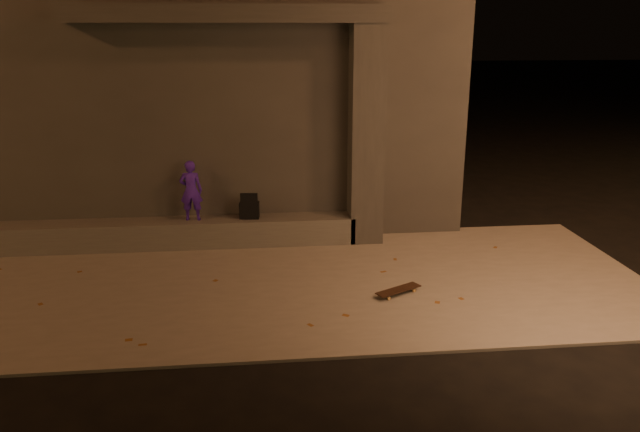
{
  "coord_description": "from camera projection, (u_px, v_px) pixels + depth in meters",
  "views": [
    {
      "loc": [
        -0.14,
        -6.37,
        3.6
      ],
      "look_at": [
        0.74,
        2.0,
        1.02
      ],
      "focal_mm": 35.0,
      "sensor_mm": 36.0,
      "label": 1
    }
  ],
  "objects": [
    {
      "name": "backpack",
      "position": [
        249.0,
        209.0,
        10.48
      ],
      "size": [
        0.34,
        0.24,
        0.46
      ],
      "rotation": [
        0.0,
        0.0,
        -0.09
      ],
      "color": "black",
      "rests_on": "ledge"
    },
    {
      "name": "ground",
      "position": [
        274.0,
        354.0,
        7.13
      ],
      "size": [
        120.0,
        120.0,
        0.0
      ],
      "primitive_type": "plane",
      "color": "black",
      "rests_on": "ground"
    },
    {
      "name": "skateboard",
      "position": [
        398.0,
        290.0,
        8.6
      ],
      "size": [
        0.7,
        0.49,
        0.08
      ],
      "rotation": [
        0.0,
        0.0,
        0.5
      ],
      "color": "black",
      "rests_on": "sidewalk"
    },
    {
      "name": "skateboarder",
      "position": [
        191.0,
        190.0,
        10.28
      ],
      "size": [
        0.38,
        0.26,
        1.01
      ],
      "primitive_type": "imported",
      "rotation": [
        0.0,
        0.0,
        3.09
      ],
      "color": "#431BB5",
      "rests_on": "ledge"
    },
    {
      "name": "building",
      "position": [
        210.0,
        78.0,
        12.44
      ],
      "size": [
        9.0,
        5.1,
        5.22
      ],
      "color": "#3A3735",
      "rests_on": "ground"
    },
    {
      "name": "ledge",
      "position": [
        176.0,
        233.0,
        10.47
      ],
      "size": [
        6.0,
        0.55,
        0.45
      ],
      "primitive_type": "cube",
      "color": "#57534E",
      "rests_on": "sidewalk"
    },
    {
      "name": "sidewalk",
      "position": [
        269.0,
        284.0,
        9.02
      ],
      "size": [
        11.0,
        4.4,
        0.04
      ],
      "primitive_type": "cube",
      "color": "slate",
      "rests_on": "ground"
    },
    {
      "name": "canopy",
      "position": [
        227.0,
        13.0,
        9.58
      ],
      "size": [
        5.0,
        0.7,
        0.28
      ],
      "primitive_type": "cube",
      "color": "#3A3735",
      "rests_on": "column"
    },
    {
      "name": "column",
      "position": [
        366.0,
        136.0,
        10.33
      ],
      "size": [
        0.55,
        0.55,
        3.6
      ],
      "primitive_type": "cube",
      "color": "#3A3735",
      "rests_on": "sidewalk"
    }
  ]
}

